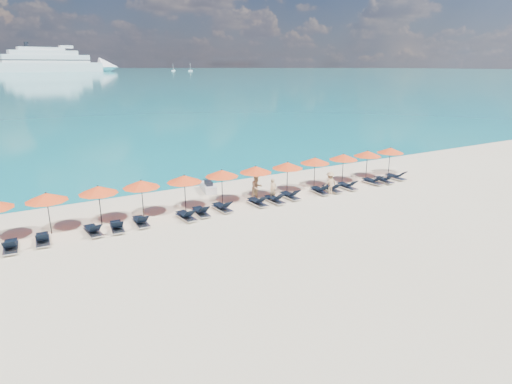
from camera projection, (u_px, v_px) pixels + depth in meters
ground at (283, 227)px, 23.28m from camera, size 1400.00×1400.00×0.00m
sea at (11, 71)px, 571.18m from camera, size 1600.00×1300.00×0.01m
cruise_ship at (60, 63)px, 495.40m from camera, size 140.02×41.78×38.50m
sailboat_near at (173, 70)px, 565.05m from camera, size 5.12×1.71×9.39m
sailboat_far at (190, 70)px, 539.86m from camera, size 5.36×1.79×9.82m
jetski at (208, 187)px, 29.73m from camera, size 1.16×2.20×0.74m
beachgoer_a at (273, 190)px, 27.55m from camera, size 0.59×0.45×1.47m
beachgoer_b at (257, 188)px, 27.53m from camera, size 0.90×0.60×1.74m
beachgoer_c at (330, 183)px, 28.88m from camera, size 1.02×0.48×1.57m
umbrella_1 at (46, 197)px, 21.73m from camera, size 2.10×2.10×2.28m
umbrella_2 at (98, 190)px, 22.97m from camera, size 2.10×2.10×2.28m
umbrella_3 at (141, 184)px, 24.09m from camera, size 2.10×2.10×2.28m
umbrella_4 at (184, 179)px, 25.19m from camera, size 2.10×2.10×2.28m
umbrella_5 at (222, 173)px, 26.46m from camera, size 2.10×2.10×2.28m
umbrella_6 at (256, 169)px, 27.43m from camera, size 2.10×2.10×2.28m
umbrella_7 at (288, 165)px, 28.55m from camera, size 2.10×2.10×2.28m
umbrella_8 at (315, 160)px, 29.97m from camera, size 2.10×2.10×2.28m
umbrella_9 at (343, 157)px, 31.12m from camera, size 2.10×2.10×2.28m
umbrella_10 at (368, 154)px, 32.29m from camera, size 2.10×2.10×2.28m
umbrella_11 at (390, 150)px, 33.51m from camera, size 2.10×2.10×2.28m
lounger_1 at (10, 246)px, 20.21m from camera, size 0.71×1.73×0.66m
lounger_2 at (42, 239)px, 21.03m from camera, size 0.72×1.73×0.66m
lounger_3 at (93, 230)px, 22.15m from camera, size 0.79×1.75×0.66m
lounger_4 at (117, 226)px, 22.67m from camera, size 0.79×1.75×0.66m
lounger_5 at (141, 221)px, 23.42m from camera, size 0.64×1.71×0.66m
lounger_6 at (186, 216)px, 24.29m from camera, size 0.79×1.75×0.66m
lounger_7 at (201, 212)px, 24.96m from camera, size 0.69×1.72×0.66m
lounger_8 at (222, 207)px, 25.72m from camera, size 0.76×1.75×0.66m
lounger_9 at (258, 202)px, 26.73m from camera, size 0.72×1.73×0.66m
lounger_10 at (275, 199)px, 27.24m from camera, size 0.70×1.73×0.66m
lounger_11 at (290, 195)px, 28.04m from camera, size 0.72×1.73×0.66m
lounger_12 at (320, 190)px, 29.17m from camera, size 0.76×1.75×0.66m
lounger_13 at (332, 188)px, 29.63m from camera, size 0.66×1.71×0.66m
lounger_14 at (347, 186)px, 30.23m from camera, size 0.63×1.70×0.66m
lounger_15 at (373, 181)px, 31.48m from camera, size 0.73×1.74×0.66m
lounger_16 at (384, 180)px, 31.86m from camera, size 0.76×1.75×0.66m
lounger_17 at (396, 177)px, 32.74m from camera, size 0.77×1.75×0.66m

